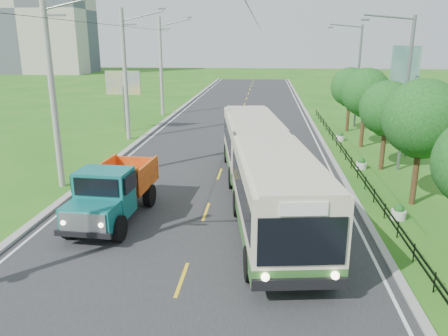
# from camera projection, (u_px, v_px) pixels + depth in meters

# --- Properties ---
(ground) EXTENTS (240.00, 240.00, 0.00)m
(ground) POSITION_uv_depth(u_px,v_px,m) (182.00, 280.00, 14.41)
(ground) COLOR #216518
(ground) RESTS_ON ground
(road) EXTENTS (14.00, 120.00, 0.02)m
(road) POSITION_uv_depth(u_px,v_px,m) (230.00, 144.00, 33.53)
(road) COLOR #28282B
(road) RESTS_ON ground
(curb_left) EXTENTS (0.40, 120.00, 0.15)m
(curb_left) POSITION_uv_depth(u_px,v_px,m) (139.00, 141.00, 34.16)
(curb_left) COLOR #9E9E99
(curb_left) RESTS_ON ground
(curb_right) EXTENTS (0.30, 120.00, 0.10)m
(curb_right) POSITION_uv_depth(u_px,v_px,m) (325.00, 145.00, 32.87)
(curb_right) COLOR #9E9E99
(curb_right) RESTS_ON ground
(edge_line_left) EXTENTS (0.12, 120.00, 0.00)m
(edge_line_left) POSITION_uv_depth(u_px,v_px,m) (146.00, 142.00, 34.13)
(edge_line_left) COLOR silver
(edge_line_left) RESTS_ON road
(edge_line_right) EXTENTS (0.12, 120.00, 0.00)m
(edge_line_right) POSITION_uv_depth(u_px,v_px,m) (318.00, 146.00, 32.92)
(edge_line_right) COLOR silver
(edge_line_right) RESTS_ON road
(centre_dash) EXTENTS (0.12, 2.20, 0.00)m
(centre_dash) POSITION_uv_depth(u_px,v_px,m) (182.00, 279.00, 14.40)
(centre_dash) COLOR yellow
(centre_dash) RESTS_ON road
(railing_right) EXTENTS (0.04, 40.00, 0.60)m
(railing_right) POSITION_uv_depth(u_px,v_px,m) (351.00, 164.00, 26.99)
(railing_right) COLOR black
(railing_right) RESTS_ON ground
(pole_near) EXTENTS (3.51, 0.32, 10.00)m
(pole_near) POSITION_uv_depth(u_px,v_px,m) (53.00, 92.00, 22.34)
(pole_near) COLOR gray
(pole_near) RESTS_ON ground
(pole_mid) EXTENTS (3.51, 0.32, 10.00)m
(pole_mid) POSITION_uv_depth(u_px,v_px,m) (126.00, 75.00, 33.82)
(pole_mid) COLOR gray
(pole_mid) RESTS_ON ground
(pole_far) EXTENTS (3.51, 0.32, 10.00)m
(pole_far) POSITION_uv_depth(u_px,v_px,m) (161.00, 66.00, 45.29)
(pole_far) COLOR gray
(pole_far) RESTS_ON ground
(tree_third) EXTENTS (3.60, 3.62, 6.00)m
(tree_third) POSITION_uv_depth(u_px,v_px,m) (422.00, 122.00, 20.19)
(tree_third) COLOR #382314
(tree_third) RESTS_ON ground
(tree_fourth) EXTENTS (3.24, 3.31, 5.40)m
(tree_fourth) POSITION_uv_depth(u_px,v_px,m) (387.00, 111.00, 26.04)
(tree_fourth) COLOR #382314
(tree_fourth) RESTS_ON ground
(tree_fifth) EXTENTS (3.48, 3.52, 5.80)m
(tree_fifth) POSITION_uv_depth(u_px,v_px,m) (366.00, 95.00, 31.70)
(tree_fifth) COLOR #382314
(tree_fifth) RESTS_ON ground
(tree_back) EXTENTS (3.30, 3.36, 5.50)m
(tree_back) POSITION_uv_depth(u_px,v_px,m) (350.00, 89.00, 37.49)
(tree_back) COLOR #382314
(tree_back) RESTS_ON ground
(streetlight_mid) EXTENTS (3.02, 0.20, 9.07)m
(streetlight_mid) POSITION_uv_depth(u_px,v_px,m) (404.00, 89.00, 25.47)
(streetlight_mid) COLOR slate
(streetlight_mid) RESTS_ON ground
(streetlight_far) EXTENTS (3.02, 0.20, 9.07)m
(streetlight_far) POSITION_uv_depth(u_px,v_px,m) (357.00, 73.00, 38.85)
(streetlight_far) COLOR slate
(streetlight_far) RESTS_ON ground
(planter_near) EXTENTS (0.64, 0.64, 0.67)m
(planter_near) POSITION_uv_depth(u_px,v_px,m) (399.00, 213.00, 19.29)
(planter_near) COLOR silver
(planter_near) RESTS_ON ground
(planter_mid) EXTENTS (0.64, 0.64, 0.67)m
(planter_mid) POSITION_uv_depth(u_px,v_px,m) (361.00, 164.00, 26.94)
(planter_mid) COLOR silver
(planter_mid) RESTS_ON ground
(planter_far) EXTENTS (0.64, 0.64, 0.67)m
(planter_far) POSITION_uv_depth(u_px,v_px,m) (340.00, 137.00, 34.59)
(planter_far) COLOR silver
(planter_far) RESTS_ON ground
(billboard_left) EXTENTS (3.00, 0.20, 5.20)m
(billboard_left) POSITION_uv_depth(u_px,v_px,m) (123.00, 87.00, 37.14)
(billboard_left) COLOR slate
(billboard_left) RESTS_ON ground
(billboard_right) EXTENTS (0.24, 6.00, 7.30)m
(billboard_right) POSITION_uv_depth(u_px,v_px,m) (403.00, 74.00, 30.93)
(billboard_right) COLOR slate
(billboard_right) RESTS_ON ground
(apartment_near) EXTENTS (28.00, 14.00, 30.00)m
(apartment_near) POSITION_uv_depth(u_px,v_px,m) (30.00, 10.00, 106.03)
(apartment_near) COLOR #B7B2A3
(apartment_near) RESTS_ON ground
(bus) EXTENTS (5.24, 17.85, 3.40)m
(bus) POSITION_uv_depth(u_px,v_px,m) (262.00, 162.00, 20.80)
(bus) COLOR #2D6227
(bus) RESTS_ON ground
(dump_truck) EXTENTS (2.65, 6.12, 2.52)m
(dump_truck) POSITION_uv_depth(u_px,v_px,m) (113.00, 189.00, 18.92)
(dump_truck) COLOR #126C6C
(dump_truck) RESTS_ON ground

